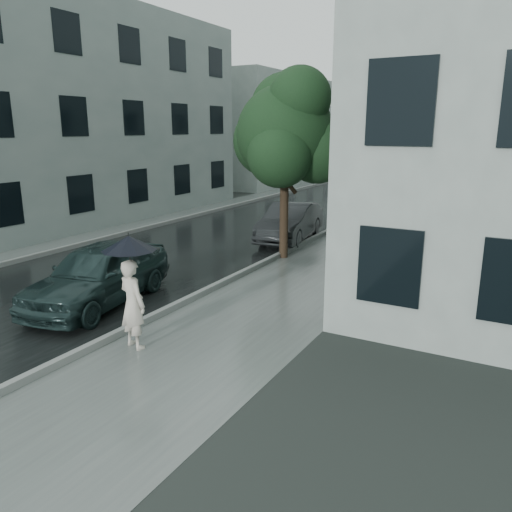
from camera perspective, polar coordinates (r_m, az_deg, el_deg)
The scene contains 14 objects.
ground at distance 10.38m, azimuth -5.95°, elevation -9.31°, with size 120.00×120.00×0.00m, color black.
sidewalk at distance 20.86m, azimuth 13.75°, elevation 2.50°, with size 3.50×60.00×0.01m, color slate.
kerb_near at distance 21.38m, azimuth 9.04°, elevation 3.21°, with size 0.15×60.00×0.15m, color slate.
asphalt_road at distance 22.79m, azimuth 0.73°, elevation 3.89°, with size 6.85×60.00×0.00m, color black.
kerb_far at distance 24.60m, azimuth -6.50°, elevation 4.75°, with size 0.15×60.00×0.15m, color slate.
sidewalk_far at distance 25.15m, azimuth -8.22°, elevation 4.75°, with size 1.70×60.00×0.01m, color #4C5451.
building_far_a at distance 24.89m, azimuth -22.61°, elevation 14.70°, with size 7.02×20.00×9.50m.
building_far_b at distance 42.39m, azimuth 1.91°, elevation 14.18°, with size 7.02×18.00×8.00m.
pedestrian at distance 9.89m, azimuth -13.91°, elevation -5.35°, with size 0.64×0.42×1.76m, color beige.
umbrella at distance 9.60m, azimuth -14.33°, elevation 1.43°, with size 1.35×1.35×1.33m.
street_tree at distance 16.16m, azimuth 3.54°, elevation 13.90°, with size 3.99×3.63×5.97m.
lamp_post at distance 20.89m, azimuth 9.37°, elevation 11.16°, with size 0.84×0.40×5.33m.
car_near at distance 12.61m, azimuth -17.57°, elevation -1.96°, with size 1.76×4.38×1.49m, color #1A2C2C.
car_far at distance 19.04m, azimuth 3.93°, elevation 3.92°, with size 1.48×4.24×1.40m, color black.
Camera 1 is at (5.49, -7.76, 4.16)m, focal length 35.00 mm.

